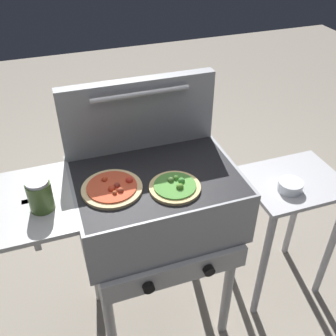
{
  "coord_description": "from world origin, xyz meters",
  "views": [
    {
      "loc": [
        -0.34,
        -1.13,
        1.8
      ],
      "look_at": [
        0.05,
        0.0,
        0.92
      ],
      "focal_mm": 41.46,
      "sensor_mm": 36.0,
      "label": 1
    }
  ],
  "objects": [
    {
      "name": "grill_lid_open",
      "position": [
        0.0,
        0.21,
        1.05
      ],
      "size": [
        0.63,
        0.08,
        0.3
      ],
      "color": "gray",
      "rests_on": "grill"
    },
    {
      "name": "sauce_jar",
      "position": [
        -0.42,
        -0.05,
        0.96
      ],
      "size": [
        0.08,
        0.08,
        0.12
      ],
      "color": "#4C6B2D",
      "rests_on": "grill"
    },
    {
      "name": "ground_plane",
      "position": [
        0.0,
        0.0,
        0.0
      ],
      "size": [
        8.0,
        8.0,
        0.0
      ],
      "primitive_type": "plane",
      "color": "gray"
    },
    {
      "name": "grill",
      "position": [
        -0.01,
        -0.0,
        0.76
      ],
      "size": [
        0.96,
        0.53,
        0.9
      ],
      "color": "gray",
      "rests_on": "ground_plane"
    },
    {
      "name": "pizza_veggie",
      "position": [
        0.04,
        -0.1,
        0.91
      ],
      "size": [
        0.19,
        0.19,
        0.04
      ],
      "color": "#E0C17F",
      "rests_on": "grill"
    },
    {
      "name": "topping_bowl_near",
      "position": [
        0.6,
        -0.06,
        0.73
      ],
      "size": [
        0.11,
        0.11,
        0.04
      ],
      "color": "silver",
      "rests_on": "prep_table"
    },
    {
      "name": "prep_table",
      "position": [
        0.66,
        0.0,
        0.51
      ],
      "size": [
        0.44,
        0.36,
        0.71
      ],
      "color": "#B2B2B7",
      "rests_on": "ground_plane"
    },
    {
      "name": "pizza_pepperoni",
      "position": [
        -0.18,
        -0.04,
        0.91
      ],
      "size": [
        0.22,
        0.22,
        0.04
      ],
      "color": "beige",
      "rests_on": "grill"
    }
  ]
}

